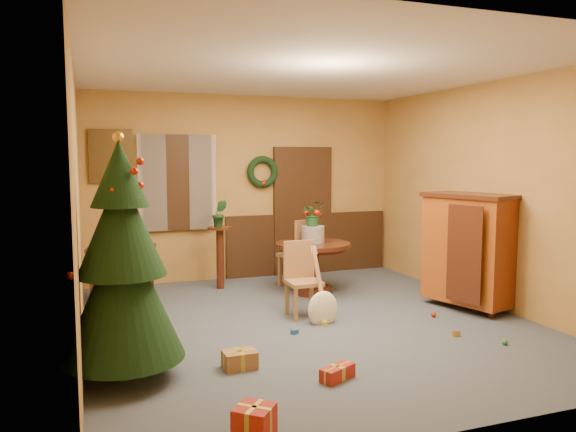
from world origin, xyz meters
name	(u,v)px	position (x,y,z in m)	size (l,w,h in m)	color
room_envelope	(260,208)	(0.21, 2.70, 1.12)	(5.50, 5.50, 5.50)	#343D4D
dining_table	(313,258)	(0.58, 1.36, 0.51)	(1.06, 1.06, 0.73)	black
urn	(313,234)	(0.58, 1.36, 0.85)	(0.32, 0.32, 0.24)	slate
centerpiece_plant	(313,213)	(0.58, 1.36, 1.14)	(0.32, 0.28, 0.36)	#1E4C23
chair_near	(302,276)	(0.02, 0.37, 0.49)	(0.40, 0.40, 0.91)	#915B3A
chair_far	(301,251)	(0.56, 1.77, 0.55)	(0.58, 0.58, 1.02)	#915B3A
guitar	(323,287)	(0.12, -0.05, 0.44)	(0.37, 0.17, 0.87)	white
plant_stand	(220,250)	(-0.59, 2.10, 0.57)	(0.36, 0.36, 0.92)	black
stand_plant	(220,213)	(-0.59, 2.10, 1.12)	(0.22, 0.18, 0.40)	#19471E
christmas_tree	(122,264)	(-2.15, -0.96, 1.02)	(1.04, 1.04, 2.15)	#382111
writing_desk	(122,260)	(-2.00, 1.71, 0.58)	(0.93, 0.58, 0.77)	black
sideboard	(469,247)	(2.15, -0.05, 0.79)	(0.91, 1.28, 1.48)	#501109
gift_a	(240,360)	(-1.14, -1.05, 0.08)	(0.31, 0.23, 0.16)	brown
gift_b	(254,424)	(-1.40, -2.38, 0.12)	(0.34, 0.34, 0.25)	#9F2115
gift_c	(124,360)	(-2.15, -0.70, 0.08)	(0.35, 0.35, 0.16)	brown
gift_d	(337,373)	(-0.41, -1.60, 0.06)	(0.36, 0.27, 0.12)	#9F2115
toy_a	(294,332)	(-0.32, -0.29, 0.03)	(0.08, 0.05, 0.05)	#235597
toy_b	(505,342)	(1.60, -1.38, 0.03)	(0.06, 0.06, 0.06)	#258A3A
toy_c	(325,323)	(0.12, -0.12, 0.03)	(0.08, 0.05, 0.05)	gold
toy_d	(434,315)	(1.50, -0.26, 0.03)	(0.06, 0.06, 0.06)	#AC1E0B
toy_e	(456,334)	(1.30, -0.96, 0.03)	(0.08, 0.05, 0.05)	gold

